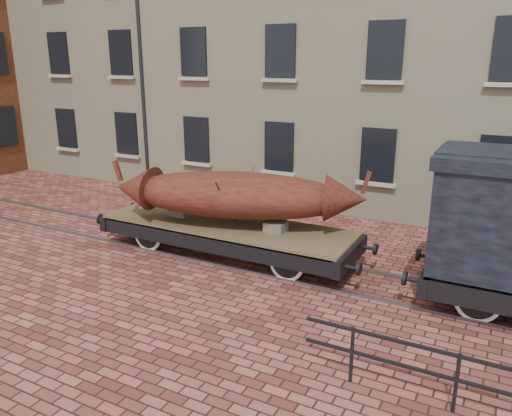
% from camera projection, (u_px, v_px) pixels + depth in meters
% --- Properties ---
extents(ground, '(90.00, 90.00, 0.00)m').
position_uv_depth(ground, '(283.00, 267.00, 12.81)').
color(ground, '#572721').
extents(warehouse_cream, '(40.00, 10.19, 14.00)m').
position_uv_depth(warehouse_cream, '(479.00, 5.00, 17.94)').
color(warehouse_cream, beige).
rests_on(warehouse_cream, ground).
extents(rail_track, '(30.00, 1.52, 0.06)m').
position_uv_depth(rail_track, '(283.00, 266.00, 12.81)').
color(rail_track, '#59595E').
rests_on(rail_track, ground).
extents(flatcar_wagon, '(7.80, 2.12, 1.18)m').
position_uv_depth(flatcar_wagon, '(226.00, 230.00, 13.37)').
color(flatcar_wagon, brown).
rests_on(flatcar_wagon, ground).
extents(iron_boat, '(6.71, 3.42, 1.62)m').
position_uv_depth(iron_boat, '(236.00, 194.00, 12.94)').
color(iron_boat, maroon).
rests_on(iron_boat, flatcar_wagon).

